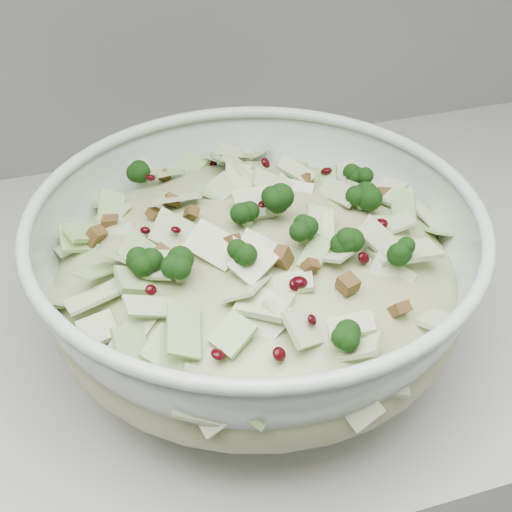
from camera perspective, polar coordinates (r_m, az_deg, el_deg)
The scene contains 2 objects.
mixing_bowl at distance 0.62m, azimuth -0.03°, elevation -1.88°, with size 0.40×0.40×0.15m.
salad at distance 0.60m, azimuth -0.03°, elevation -0.08°, with size 0.39×0.39×0.15m.
Camera 1 is at (0.50, 1.15, 1.37)m, focal length 50.00 mm.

